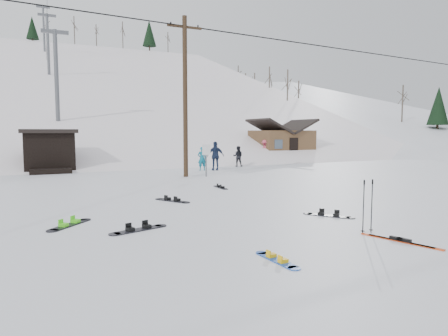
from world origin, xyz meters
name	(u,v)px	position (x,y,z in m)	size (l,w,h in m)	color
ground	(304,241)	(0.00, 0.00, 0.00)	(200.00, 200.00, 0.00)	silver
ski_slope	(83,229)	(0.00, 55.00, -12.00)	(60.00, 75.00, 45.00)	white
ridge_right	(309,208)	(38.00, 50.00, -11.00)	(34.00, 85.00, 36.00)	silver
treeline_right	(331,148)	(36.00, 42.00, 0.00)	(20.00, 60.00, 10.00)	black
treeline_crest	(67,144)	(0.00, 86.00, 0.00)	(50.00, 6.00, 10.00)	black
utility_pole	(185,94)	(2.00, 14.00, 4.68)	(2.00, 0.26, 9.00)	#3A2819
trail_sign	(206,155)	(3.10, 13.58, 1.27)	(0.50, 0.09, 1.85)	#595B60
lift_hut	(49,150)	(-5.00, 20.94, 1.36)	(3.40, 4.10, 2.75)	black
lift_tower_near	(56,70)	(-4.00, 30.00, 7.86)	(2.20, 0.36, 8.00)	#595B60
lift_tower_mid	(48,41)	(-4.00, 50.00, 14.36)	(2.20, 0.36, 8.00)	#595B60
lift_tower_far	(44,26)	(-4.00, 70.00, 20.86)	(2.20, 0.36, 8.00)	#595B60
cabin	(281,144)	(15.00, 24.00, 1.48)	(5.39, 4.40, 3.77)	brown
hero_snowboard	(277,260)	(-1.38, -0.99, 0.02)	(0.33, 1.34, 0.09)	#1C4CB6
hero_skis	(400,241)	(1.99, -1.04, 0.03)	(0.67, 1.90, 0.10)	#A93511
ski_poles	(368,206)	(1.90, -0.08, 0.70)	(0.38, 0.10, 1.38)	black
board_scatter_a	(139,229)	(-3.34, 2.66, 0.03)	(1.62, 0.71, 0.12)	black
board_scatter_b	(172,200)	(-1.18, 6.54, 0.03)	(0.97, 1.44, 0.11)	black
board_scatter_c	(70,224)	(-4.94, 4.01, 0.03)	(1.23, 1.32, 0.12)	black
board_scatter_d	(329,215)	(2.36, 1.96, 0.03)	(1.06, 1.34, 0.11)	black
board_scatter_f	(221,187)	(1.92, 9.00, 0.02)	(0.30, 1.38, 0.10)	black
skier_teal	(202,159)	(4.22, 17.05, 0.80)	(0.58, 0.38, 1.59)	#0D6782
skier_dark	(238,156)	(7.83, 18.85, 0.76)	(0.74, 0.57, 1.52)	black
skier_pink	(265,150)	(12.54, 22.82, 0.94)	(1.22, 0.70, 1.88)	#CA4760
skier_navy	(216,156)	(5.09, 16.77, 0.97)	(1.13, 0.47, 1.93)	#1B2744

